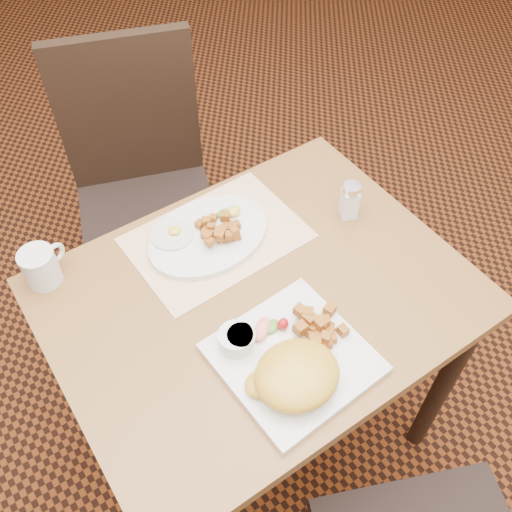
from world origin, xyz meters
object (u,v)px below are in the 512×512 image
at_px(table, 259,320).
at_px(coffee_mug, 41,266).
at_px(plate_oval, 209,236).
at_px(plate_square, 293,358).
at_px(salt_shaker, 350,200).
at_px(chair_far, 142,181).

height_order(table, coffee_mug, coffee_mug).
relative_size(plate_oval, coffee_mug, 2.85).
distance_m(table, plate_oval, 0.23).
distance_m(plate_square, salt_shaker, 0.43).
height_order(chair_far, plate_oval, chair_far).
bearing_deg(chair_far, plate_square, 104.68).
height_order(table, plate_square, plate_square).
xyz_separation_m(plate_oval, salt_shaker, (0.32, -0.13, 0.04)).
height_order(table, chair_far, chair_far).
height_order(plate_square, plate_oval, plate_oval).
bearing_deg(plate_oval, chair_far, 85.59).
distance_m(table, coffee_mug, 0.50).
bearing_deg(coffee_mug, table, -38.78).
relative_size(plate_square, plate_oval, 0.92).
relative_size(table, salt_shaker, 9.00).
distance_m(chair_far, plate_square, 0.90).
relative_size(chair_far, salt_shaker, 9.70).
height_order(plate_oval, coffee_mug, coffee_mug).
distance_m(plate_oval, coffee_mug, 0.38).
bearing_deg(chair_far, table, 106.79).
height_order(table, plate_oval, plate_oval).
xyz_separation_m(salt_shaker, coffee_mug, (-0.69, 0.23, -0.01)).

